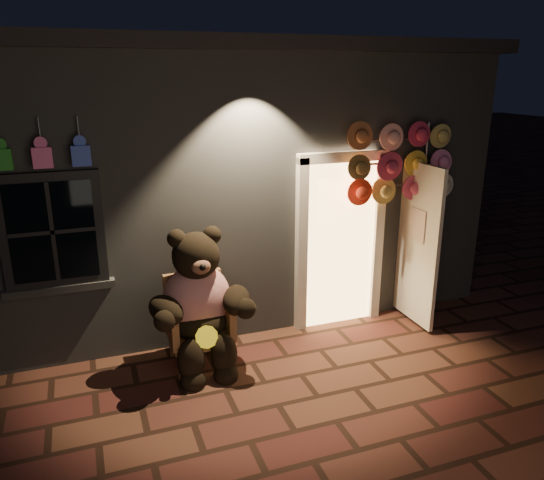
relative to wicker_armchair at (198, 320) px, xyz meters
name	(u,v)px	position (x,y,z in m)	size (l,w,h in m)	color
ground	(279,405)	(0.53, -1.11, -0.49)	(60.00, 60.00, 0.00)	brown
shop_building	(188,163)	(0.54, 2.88, 1.25)	(7.30, 5.95, 3.51)	slate
wicker_armchair	(198,320)	(0.00, 0.00, 0.00)	(0.68, 0.61, 0.98)	#9C673C
teddy_bear	(199,304)	(0.00, -0.13, 0.24)	(1.18, 0.91, 1.63)	red
hat_rack	(404,166)	(2.61, 0.17, 1.52)	(1.43, 0.22, 2.52)	#59595E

